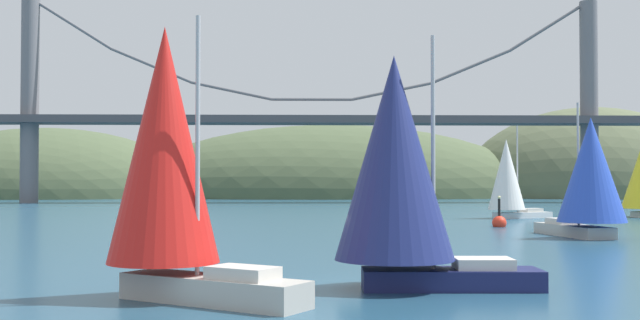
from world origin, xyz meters
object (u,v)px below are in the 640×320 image
at_px(sailboat_navy_sail, 399,166).
at_px(sailboat_white_mainsail, 508,177).
at_px(sailboat_red_spinnaker, 169,156).
at_px(channel_buoy, 499,222).
at_px(sailboat_blue_spinnaker, 589,175).

distance_m(sailboat_navy_sail, sailboat_white_mainsail, 48.90).
relative_size(sailboat_red_spinnaker, channel_buoy, 3.24).
distance_m(sailboat_red_spinnaker, sailboat_white_mainsail, 53.42).
bearing_deg(channel_buoy, sailboat_navy_sail, -109.81).
xyz_separation_m(sailboat_blue_spinnaker, sailboat_navy_sail, (-14.68, -21.79, 0.16)).
bearing_deg(channel_buoy, sailboat_red_spinnaker, -118.73).
relative_size(sailboat_navy_sail, channel_buoy, 3.20).
bearing_deg(sailboat_blue_spinnaker, sailboat_navy_sail, -123.98).
distance_m(sailboat_blue_spinnaker, sailboat_navy_sail, 26.28).
height_order(sailboat_red_spinnaker, channel_buoy, sailboat_red_spinnaker).
xyz_separation_m(sailboat_blue_spinnaker, sailboat_white_mainsail, (1.49, 24.35, -0.04)).
bearing_deg(sailboat_white_mainsail, sailboat_navy_sail, -109.32).
height_order(sailboat_red_spinnaker, sailboat_white_mainsail, sailboat_white_mainsail).
bearing_deg(sailboat_blue_spinnaker, channel_buoy, 102.50).
bearing_deg(sailboat_red_spinnaker, sailboat_blue_spinnaker, 47.05).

